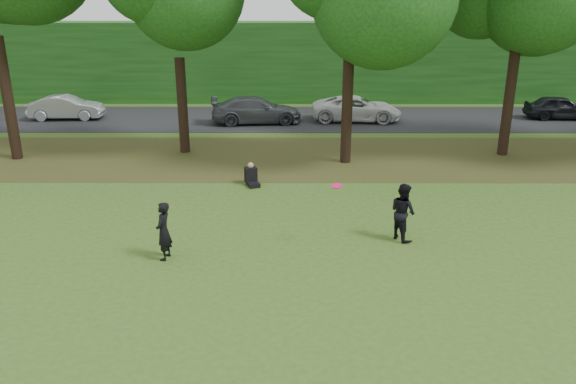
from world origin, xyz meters
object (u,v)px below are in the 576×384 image
at_px(player_left, 164,231).
at_px(seated_person, 251,177).
at_px(frisbee, 337,186).
at_px(player_right, 403,212).

distance_m(player_left, seated_person, 6.47).
bearing_deg(seated_person, frisbee, -83.29).
xyz_separation_m(player_left, frisbee, (4.57, 0.80, 0.98)).
distance_m(player_left, player_right, 6.63).
xyz_separation_m(player_right, frisbee, (-1.94, -0.50, 0.94)).
bearing_deg(seated_person, player_left, -126.84).
xyz_separation_m(player_left, player_right, (6.50, 1.30, 0.04)).
xyz_separation_m(frisbee, seated_person, (-2.67, 5.37, -1.47)).
bearing_deg(player_left, frisbee, 109.18).
bearing_deg(player_left, seated_person, 172.19).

